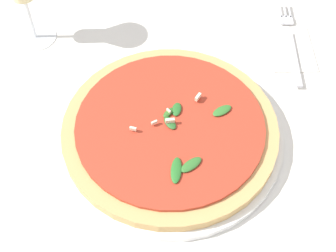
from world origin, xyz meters
name	(u,v)px	position (x,y,z in m)	size (l,w,h in m)	color
ground_plane	(169,132)	(0.00, 0.00, 0.00)	(6.00, 6.00, 0.00)	silver
pizza_arugula_main	(168,131)	(-0.01, 0.00, 0.02)	(0.36, 0.36, 0.05)	white
napkin	(291,47)	(0.17, -0.25, 0.00)	(0.13, 0.09, 0.01)	silver
fork	(291,42)	(0.18, -0.25, 0.01)	(0.22, 0.04, 0.00)	silver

